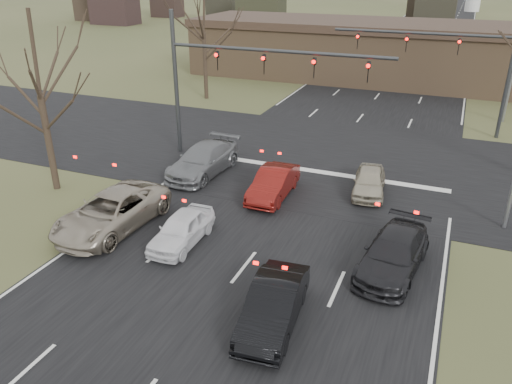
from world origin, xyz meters
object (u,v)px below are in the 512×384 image
car_black_hatch (274,305)px  car_silver_ahead (369,181)px  building (415,53)px  mast_arm_near (228,70)px  car_grey_ahead (203,160)px  car_silver_suv (112,212)px  car_charcoal_sedan (393,254)px  car_white_sedan (182,229)px  car_red_ahead (273,183)px  mast_arm_far (463,55)px

car_black_hatch → car_silver_ahead: size_ratio=1.13×
building → mast_arm_near: mast_arm_near is taller
building → car_silver_ahead: building is taller
car_grey_ahead → mast_arm_near: bearing=84.1°
car_grey_ahead → car_silver_suv: bearing=-92.9°
car_charcoal_sedan → car_white_sedan: bearing=-164.5°
car_white_sedan → car_black_hatch: car_black_hatch is taller
car_silver_ahead → car_charcoal_sedan: bearing=-79.3°
car_black_hatch → car_red_ahead: bearing=104.9°
building → mast_arm_far: bearing=-74.4°
car_silver_ahead → car_white_sedan: bearing=-135.5°
car_grey_ahead → car_red_ahead: (4.46, -1.29, -0.08)m
mast_arm_far → car_black_hatch: size_ratio=2.66×
car_silver_suv → car_silver_ahead: (9.32, 7.63, -0.15)m
car_black_hatch → car_silver_ahead: 10.85m
mast_arm_far → car_red_ahead: mast_arm_far is taller
car_black_hatch → car_charcoal_sedan: 5.34m
building → car_red_ahead: 29.04m
mast_arm_near → mast_arm_far: size_ratio=1.09×
car_black_hatch → car_grey_ahead: bearing=122.1°
car_silver_suv → car_grey_ahead: 6.85m
building → car_silver_ahead: bearing=-87.9°
car_silver_ahead → mast_arm_near: bearing=161.1°
car_grey_ahead → car_silver_ahead: 8.66m
car_black_hatch → car_silver_ahead: bearing=79.6°
building → car_black_hatch: (0.10, -37.50, -1.98)m
mast_arm_near → car_grey_ahead: mast_arm_near is taller
mast_arm_far → car_silver_suv: bearing=-122.9°
building → car_charcoal_sedan: (3.06, -33.07, -1.98)m
car_red_ahead → car_silver_ahead: (4.17, 2.10, -0.06)m
building → car_white_sedan: building is taller
mast_arm_near → mast_arm_far: (11.41, 10.00, -0.06)m
car_black_hatch → building: bearing=84.5°
car_silver_suv → car_charcoal_sedan: bearing=9.5°
mast_arm_near → car_grey_ahead: (-0.39, -2.51, -4.31)m
car_white_sedan → building: bearing=80.4°
car_white_sedan → car_charcoal_sedan: size_ratio=0.79×
car_grey_ahead → car_silver_ahead: bearing=8.4°
car_grey_ahead → car_red_ahead: size_ratio=1.26×
car_silver_suv → car_silver_ahead: bearing=42.5°
mast_arm_far → car_white_sedan: 21.82m
car_silver_suv → car_white_sedan: size_ratio=1.51×
car_black_hatch → mast_arm_far: bearing=74.1°
car_silver_suv → car_white_sedan: (3.32, 0.03, -0.15)m
car_red_ahead → car_silver_ahead: car_red_ahead is taller
car_grey_ahead → car_white_sedan: bearing=-65.9°
car_grey_ahead → car_silver_ahead: size_ratio=1.43×
mast_arm_far → car_black_hatch: mast_arm_far is taller
car_silver_suv → car_silver_ahead: size_ratio=1.52×
building → car_grey_ahead: bearing=-105.5°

